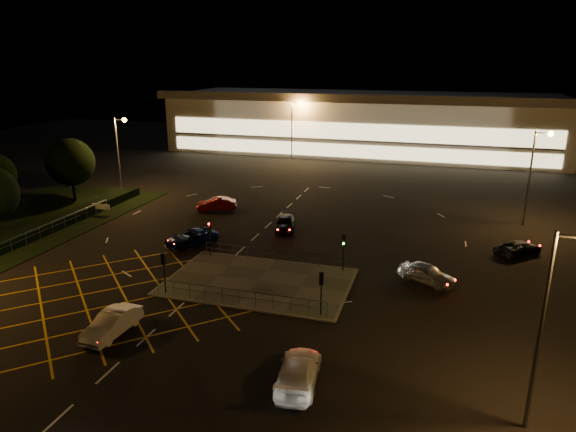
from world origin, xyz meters
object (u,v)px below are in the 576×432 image
(signal_sw, at_px, (164,265))
(signal_nw, at_px, (210,231))
(signal_se, at_px, (321,285))
(car_right_silver, at_px, (427,273))
(car_left_blue, at_px, (191,238))
(signal_ne, at_px, (344,245))
(car_circ_red, at_px, (216,204))
(car_approach_white, at_px, (298,371))
(car_queue_white, at_px, (112,323))
(car_far_dkgrey, at_px, (285,223))
(car_east_grey, at_px, (518,248))

(signal_sw, bearing_deg, signal_nw, -90.00)
(signal_se, distance_m, car_right_silver, 10.41)
(signal_sw, xyz_separation_m, car_left_blue, (-3.07, 10.24, -1.66))
(signal_ne, xyz_separation_m, car_left_blue, (-15.07, 2.25, -1.66))
(car_circ_red, xyz_separation_m, car_approach_white, (18.19, -29.41, 0.00))
(signal_ne, xyz_separation_m, car_circ_red, (-17.60, 13.58, -1.61))
(signal_sw, relative_size, car_circ_red, 0.69)
(car_queue_white, distance_m, car_right_silver, 23.61)
(car_circ_red, relative_size, car_approach_white, 0.88)
(signal_se, distance_m, car_queue_white, 13.86)
(signal_se, bearing_deg, car_circ_red, -50.79)
(car_approach_white, bearing_deg, signal_sw, -38.71)
(car_left_blue, height_order, car_far_dkgrey, car_left_blue)
(signal_nw, bearing_deg, car_circ_red, 112.40)
(car_right_silver, relative_size, car_circ_red, 1.00)
(car_circ_red, bearing_deg, signal_se, 15.27)
(car_queue_white, bearing_deg, signal_nw, 91.70)
(signal_nw, height_order, car_east_grey, signal_nw)
(signal_se, xyz_separation_m, signal_nw, (-12.00, 7.99, 0.00))
(signal_se, height_order, car_circ_red, signal_se)
(signal_se, xyz_separation_m, car_far_dkgrey, (-7.83, 17.05, -1.67))
(car_circ_red, bearing_deg, car_approach_white, 7.80)
(car_east_grey, height_order, car_approach_white, car_approach_white)
(car_far_dkgrey, bearing_deg, signal_sw, -117.13)
(signal_nw, xyz_separation_m, car_east_grey, (26.43, 8.48, -1.74))
(car_left_blue, bearing_deg, car_right_silver, 27.41)
(signal_ne, distance_m, car_circ_red, 22.28)
(signal_nw, bearing_deg, car_left_blue, 143.73)
(car_queue_white, distance_m, car_circ_red, 28.27)
(car_circ_red, bearing_deg, signal_nw, -1.54)
(car_far_dkgrey, distance_m, car_approach_white, 26.28)
(signal_nw, xyz_separation_m, car_right_silver, (18.72, -0.19, -1.59))
(signal_nw, bearing_deg, car_far_dkgrey, 65.26)
(signal_se, relative_size, car_far_dkgrey, 0.66)
(car_left_blue, distance_m, car_far_dkgrey, 9.94)
(signal_nw, distance_m, car_far_dkgrey, 10.11)
(car_far_dkgrey, relative_size, car_approach_white, 0.92)
(signal_sw, height_order, car_queue_white, signal_sw)
(signal_sw, xyz_separation_m, car_far_dkgrey, (4.17, 17.05, -1.67))
(car_circ_red, bearing_deg, signal_sw, -9.40)
(signal_ne, relative_size, car_circ_red, 0.69)
(signal_ne, bearing_deg, car_queue_white, -130.90)
(signal_sw, bearing_deg, car_approach_white, 148.09)
(signal_se, bearing_deg, car_queue_white, 26.79)
(signal_nw, xyz_separation_m, car_queue_white, (-0.29, -14.19, -1.61))
(car_queue_white, distance_m, car_approach_white, 12.99)
(signal_ne, height_order, car_right_silver, signal_ne)
(signal_sw, xyz_separation_m, signal_se, (12.00, 0.00, 0.00))
(signal_se, bearing_deg, signal_nw, -33.65)
(car_queue_white, height_order, car_east_grey, car_queue_white)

